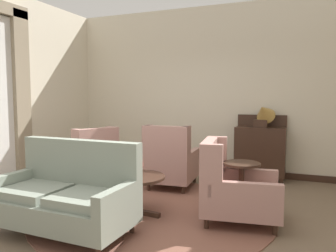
{
  "coord_description": "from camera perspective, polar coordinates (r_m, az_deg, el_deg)",
  "views": [
    {
      "loc": [
        1.79,
        -3.59,
        1.54
      ],
      "look_at": [
        -0.07,
        0.98,
        1.09
      ],
      "focal_mm": 35.37,
      "sensor_mm": 36.0,
      "label": 1
    }
  ],
  "objects": [
    {
      "name": "armchair_near_sideboard",
      "position": [
        5.56,
        0.49,
        -6.24
      ],
      "size": [
        0.81,
        0.97,
        1.07
      ],
      "rotation": [
        0.0,
        0.0,
        3.21
      ],
      "color": "tan",
      "rests_on": "ground"
    },
    {
      "name": "coffee_table",
      "position": [
        4.38,
        -5.63,
        -9.92
      ],
      "size": [
        0.77,
        0.77,
        0.51
      ],
      "color": "#382319",
      "rests_on": "ground"
    },
    {
      "name": "porcelain_vase",
      "position": [
        4.38,
        -5.44,
        -6.55
      ],
      "size": [
        0.18,
        0.18,
        0.33
      ],
      "color": "brown",
      "rests_on": "coffee_table"
    },
    {
      "name": "sideboard",
      "position": [
        6.31,
        15.59,
        -4.07
      ],
      "size": [
        0.89,
        0.4,
        1.2
      ],
      "color": "#382319",
      "rests_on": "ground"
    },
    {
      "name": "gramophone",
      "position": [
        6.14,
        16.1,
        2.03
      ],
      "size": [
        0.42,
        0.5,
        0.51
      ],
      "color": "#382319",
      "rests_on": "sideboard"
    },
    {
      "name": "armchair_beside_settee",
      "position": [
        5.78,
        -13.39,
        -5.98
      ],
      "size": [
        1.08,
        1.02,
        1.03
      ],
      "rotation": [
        0.0,
        0.0,
        4.3
      ],
      "color": "tan",
      "rests_on": "ground"
    },
    {
      "name": "ground",
      "position": [
        4.3,
        -4.22,
        -15.85
      ],
      "size": [
        8.11,
        8.11,
        0.0
      ],
      "primitive_type": "plane",
      "color": "brown"
    },
    {
      "name": "settee",
      "position": [
        3.99,
        -17.2,
        -11.48
      ],
      "size": [
        1.63,
        0.85,
        1.03
      ],
      "rotation": [
        0.0,
        0.0,
        -0.03
      ],
      "color": "gray",
      "rests_on": "ground"
    },
    {
      "name": "area_rug",
      "position": [
        4.55,
        -2.49,
        -14.55
      ],
      "size": [
        3.16,
        3.16,
        0.01
      ],
      "primitive_type": "cylinder",
      "color": "brown",
      "rests_on": "ground"
    },
    {
      "name": "baseboard_back",
      "position": [
        6.84,
        6.48,
        -7.4
      ],
      "size": [
        5.75,
        0.03,
        0.12
      ],
      "primitive_type": "cube",
      "color": "#382319",
      "rests_on": "ground"
    },
    {
      "name": "side_table",
      "position": [
        4.4,
        12.52,
        -9.75
      ],
      "size": [
        0.48,
        0.48,
        0.7
      ],
      "color": "#382319",
      "rests_on": "ground"
    },
    {
      "name": "wall_left",
      "position": [
        6.45,
        -24.28,
        5.72
      ],
      "size": [
        0.08,
        4.05,
        3.31
      ],
      "primitive_type": "cube",
      "color": "beige",
      "rests_on": "ground"
    },
    {
      "name": "wall_back",
      "position": [
        6.73,
        6.75,
        6.09
      ],
      "size": [
        5.91,
        0.08,
        3.31
      ],
      "primitive_type": "cube",
      "color": "beige",
      "rests_on": "ground"
    },
    {
      "name": "armchair_near_window",
      "position": [
        4.2,
        11.14,
        -10.47
      ],
      "size": [
        1.03,
        0.95,
        1.0
      ],
      "rotation": [
        0.0,
        0.0,
        1.72
      ],
      "color": "tan",
      "rests_on": "ground"
    }
  ]
}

